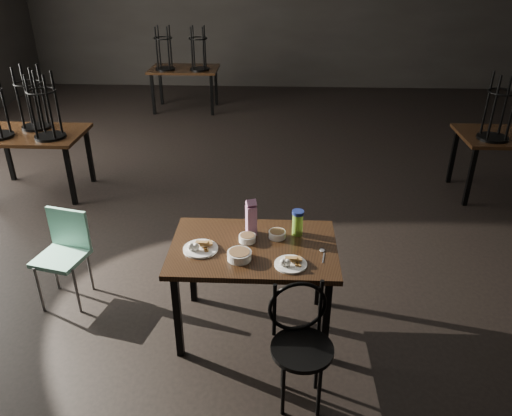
{
  "coord_description": "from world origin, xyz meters",
  "views": [
    {
      "loc": [
        0.15,
        -4.68,
        2.66
      ],
      "look_at": [
        -0.01,
        -1.23,
        0.85
      ],
      "focal_mm": 35.0,
      "sensor_mm": 36.0,
      "label": 1
    }
  ],
  "objects_px": {
    "juice_carton": "(251,218)",
    "bentwood_chair": "(300,336)",
    "main_table": "(253,255)",
    "school_chair": "(64,249)",
    "water_bottle": "(298,222)"
  },
  "relations": [
    {
      "from": "juice_carton",
      "to": "bentwood_chair",
      "type": "bearing_deg",
      "value": -66.61
    },
    {
      "from": "main_table",
      "to": "juice_carton",
      "type": "distance_m",
      "value": 0.27
    },
    {
      "from": "bentwood_chair",
      "to": "juice_carton",
      "type": "bearing_deg",
      "value": 102.85
    },
    {
      "from": "main_table",
      "to": "juice_carton",
      "type": "bearing_deg",
      "value": 98.32
    },
    {
      "from": "main_table",
      "to": "bentwood_chair",
      "type": "bearing_deg",
      "value": -63.02
    },
    {
      "from": "juice_carton",
      "to": "bentwood_chair",
      "type": "height_order",
      "value": "juice_carton"
    },
    {
      "from": "juice_carton",
      "to": "school_chair",
      "type": "distance_m",
      "value": 1.6
    },
    {
      "from": "juice_carton",
      "to": "bentwood_chair",
      "type": "xyz_separation_m",
      "value": [
        0.35,
        -0.81,
        -0.39
      ]
    },
    {
      "from": "water_bottle",
      "to": "school_chair",
      "type": "height_order",
      "value": "water_bottle"
    },
    {
      "from": "bentwood_chair",
      "to": "school_chair",
      "type": "bearing_deg",
      "value": 142.33
    },
    {
      "from": "water_bottle",
      "to": "main_table",
      "type": "bearing_deg",
      "value": -149.87
    },
    {
      "from": "bentwood_chair",
      "to": "main_table",
      "type": "bearing_deg",
      "value": 106.44
    },
    {
      "from": "water_bottle",
      "to": "bentwood_chair",
      "type": "distance_m",
      "value": 0.9
    },
    {
      "from": "school_chair",
      "to": "bentwood_chair",
      "type": "bearing_deg",
      "value": -13.37
    },
    {
      "from": "main_table",
      "to": "school_chair",
      "type": "relative_size",
      "value": 1.53
    }
  ]
}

